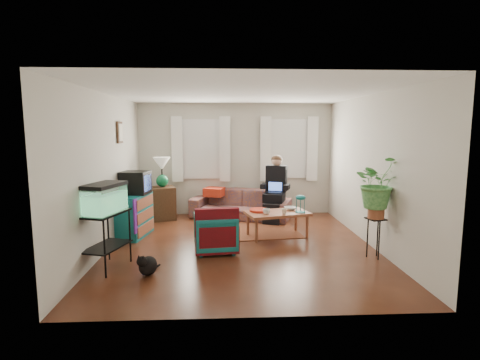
{
  "coord_description": "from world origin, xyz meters",
  "views": [
    {
      "loc": [
        -0.34,
        -6.28,
        2.02
      ],
      "look_at": [
        0.0,
        0.4,
        1.1
      ],
      "focal_mm": 28.0,
      "sensor_mm": 36.0,
      "label": 1
    }
  ],
  "objects": [
    {
      "name": "aquarium",
      "position": [
        -2.0,
        -0.96,
        1.05
      ],
      "size": [
        0.55,
        0.75,
        0.44
      ],
      "primitive_type": "cube",
      "rotation": [
        0.0,
        0.0,
        -0.29
      ],
      "color": "#7FD899",
      "rests_on": "aquarium_stand"
    },
    {
      "name": "bowl",
      "position": [
        0.98,
        0.7,
        0.5
      ],
      "size": [
        0.27,
        0.27,
        0.06
      ],
      "primitive_type": "imported",
      "rotation": [
        0.0,
        0.0,
        0.25
      ],
      "color": "white",
      "rests_on": "coffee_table"
    },
    {
      "name": "birdcage",
      "position": [
        1.13,
        0.47,
        0.64
      ],
      "size": [
        0.23,
        0.23,
        0.33
      ],
      "primitive_type": null,
      "rotation": [
        0.0,
        0.0,
        0.25
      ],
      "color": "#115B6B",
      "rests_on": "coffee_table"
    },
    {
      "name": "wall_back",
      "position": [
        0.0,
        2.5,
        1.3
      ],
      "size": [
        4.5,
        0.01,
        2.6
      ],
      "primitive_type": "cube",
      "color": "silver",
      "rests_on": "floor"
    },
    {
      "name": "snack_tray",
      "position": [
        0.37,
        0.6,
        0.49
      ],
      "size": [
        0.43,
        0.43,
        0.04
      ],
      "primitive_type": "cylinder",
      "rotation": [
        0.0,
        0.0,
        0.25
      ],
      "color": "#B21414",
      "rests_on": "coffee_table"
    },
    {
      "name": "coffee_table",
      "position": [
        0.71,
        0.52,
        0.24
      ],
      "size": [
        1.26,
        0.89,
        0.47
      ],
      "primitive_type": "cube",
      "rotation": [
        0.0,
        0.0,
        0.25
      ],
      "color": "brown",
      "rests_on": "floor"
    },
    {
      "name": "window_left",
      "position": [
        -0.8,
        2.48,
        1.55
      ],
      "size": [
        1.08,
        0.04,
        1.38
      ],
      "primitive_type": "cube",
      "color": "white",
      "rests_on": "wall_back"
    },
    {
      "name": "window_right",
      "position": [
        1.25,
        2.48,
        1.55
      ],
      "size": [
        1.08,
        0.04,
        1.38
      ],
      "primitive_type": "cube",
      "color": "white",
      "rests_on": "wall_back"
    },
    {
      "name": "sofa",
      "position": [
        0.1,
        2.05,
        0.43
      ],
      "size": [
        2.37,
        1.54,
        0.86
      ],
      "primitive_type": "imported",
      "rotation": [
        0.0,
        0.0,
        -0.33
      ],
      "color": "brown",
      "rests_on": "floor"
    },
    {
      "name": "aquarium_stand",
      "position": [
        -2.0,
        -0.96,
        0.41
      ],
      "size": [
        0.61,
        0.83,
        0.83
      ],
      "primitive_type": "cube",
      "rotation": [
        0.0,
        0.0,
        -0.29
      ],
      "color": "black",
      "rests_on": "floor"
    },
    {
      "name": "wall_right",
      "position": [
        2.25,
        0.0,
        1.3
      ],
      "size": [
        0.01,
        5.0,
        2.6
      ],
      "primitive_type": "cube",
      "color": "silver",
      "rests_on": "floor"
    },
    {
      "name": "floor",
      "position": [
        0.0,
        0.0,
        0.0
      ],
      "size": [
        4.5,
        5.0,
        0.01
      ],
      "primitive_type": "cube",
      "color": "#4F2B14",
      "rests_on": "ground"
    },
    {
      "name": "black_cat",
      "position": [
        -1.36,
        -1.25,
        0.16
      ],
      "size": [
        0.36,
        0.44,
        0.33
      ],
      "primitive_type": "ellipsoid",
      "rotation": [
        0.0,
        0.0,
        -0.33
      ],
      "color": "black",
      "rests_on": "floor"
    },
    {
      "name": "serape_throw",
      "position": [
        -0.41,
        -0.52,
        0.49
      ],
      "size": [
        0.71,
        0.24,
        0.57
      ],
      "primitive_type": "cube",
      "rotation": [
        0.0,
        0.0,
        0.12
      ],
      "color": "#9E0A0A",
      "rests_on": "armchair"
    },
    {
      "name": "table_lamp",
      "position": [
        -1.65,
        2.02,
        1.05
      ],
      "size": [
        0.48,
        0.48,
        0.67
      ],
      "primitive_type": null,
      "rotation": [
        0.0,
        0.0,
        0.34
      ],
      "color": "white",
      "rests_on": "side_table"
    },
    {
      "name": "area_rug",
      "position": [
        0.13,
        1.05,
        0.01
      ],
      "size": [
        2.17,
        1.82,
        0.01
      ],
      "primitive_type": "cube",
      "rotation": [
        0.0,
        0.0,
        0.11
      ],
      "color": "brown",
      "rests_on": "floor"
    },
    {
      "name": "potted_plant",
      "position": [
        2.06,
        -0.71,
        1.08
      ],
      "size": [
        0.86,
        0.79,
        0.81
      ],
      "primitive_type": "imported",
      "rotation": [
        0.0,
        0.0,
        0.25
      ],
      "color": "#599947",
      "rests_on": "plant_stand"
    },
    {
      "name": "curtains_left",
      "position": [
        -0.8,
        2.4,
        1.55
      ],
      "size": [
        1.36,
        0.06,
        1.5
      ],
      "primitive_type": "cube",
      "color": "white",
      "rests_on": "wall_back"
    },
    {
      "name": "armchair",
      "position": [
        -0.44,
        -0.25,
        0.35
      ],
      "size": [
        0.75,
        0.71,
        0.69
      ],
      "primitive_type": "imported",
      "rotation": [
        0.0,
        0.0,
        3.26
      ],
      "color": "#106064",
      "rests_on": "floor"
    },
    {
      "name": "cup_a",
      "position": [
        0.48,
        0.36,
        0.52
      ],
      "size": [
        0.16,
        0.16,
        0.1
      ],
      "primitive_type": "imported",
      "rotation": [
        0.0,
        0.0,
        0.25
      ],
      "color": "white",
      "rests_on": "coffee_table"
    },
    {
      "name": "side_table",
      "position": [
        -1.65,
        2.02,
        0.37
      ],
      "size": [
        0.64,
        0.64,
        0.74
      ],
      "primitive_type": "cube",
      "rotation": [
        0.0,
        0.0,
        0.34
      ],
      "color": "#3B2416",
      "rests_on": "floor"
    },
    {
      "name": "curtains_right",
      "position": [
        1.25,
        2.4,
        1.55
      ],
      "size": [
        1.36,
        0.06,
        1.5
      ],
      "primitive_type": "cube",
      "color": "white",
      "rests_on": "wall_back"
    },
    {
      "name": "wall_front",
      "position": [
        0.0,
        -2.5,
        1.3
      ],
      "size": [
        4.5,
        0.01,
        2.6
      ],
      "primitive_type": "cube",
      "color": "silver",
      "rests_on": "floor"
    },
    {
      "name": "wall_left",
      "position": [
        -2.25,
        0.0,
        1.3
      ],
      "size": [
        0.01,
        5.0,
        2.6
      ],
      "primitive_type": "cube",
      "color": "silver",
      "rests_on": "floor"
    },
    {
      "name": "dresser",
      "position": [
        -1.99,
        0.7,
        0.4
      ],
      "size": [
        0.59,
        0.95,
        0.8
      ],
      "primitive_type": "cube",
      "rotation": [
        0.0,
        0.0,
        -0.18
      ],
      "color": "#125270",
      "rests_on": "floor"
    },
    {
      "name": "picture_frame",
      "position": [
        -2.21,
        0.85,
        1.95
      ],
      "size": [
        0.04,
        0.32,
        0.4
      ],
      "primitive_type": "cube",
      "color": "#3D2616",
      "rests_on": "wall_left"
    },
    {
      "name": "cup_b",
      "position": [
        0.8,
        0.35,
        0.52
      ],
      "size": [
        0.13,
        0.13,
        0.1
      ],
      "primitive_type": "imported",
      "rotation": [
        0.0,
        0.0,
        0.25
      ],
      "color": "beige",
      "rests_on": "coffee_table"
    },
    {
      "name": "plant_stand",
      "position": [
        2.06,
        -0.71,
        0.32
      ],
      "size": [
        0.33,
        0.33,
        0.64
      ],
      "primitive_type": "cube",
      "rotation": [
        0.0,
        0.0,
        0.25
      ],
      "color": "black",
      "rests_on": "floor"
    },
    {
      "name": "ceiling",
      "position": [
        0.0,
        0.0,
        2.6
      ],
      "size": [
        4.5,
        5.0,
        0.01
      ],
      "primitive_type": "cube",
      "color": "white",
      "rests_on": "wall_back"
    },
    {
      "name": "crt_tv",
      "position": [
        -1.96,
        0.79,
        1.01
      ],
      "size": [
        0.56,
        0.52,
        0.43
      ],
      "primitive_type": "cube",
      "rotation": [
        0.0,
        0.0,
        -0.18
      ],
      "color": "black",
      "rests_on": "dresser"
    },
    {
      "name": "seated_person",
      "position": [
        0.85,
        1.79,
        0.66
      ],
      "size": [
        0.74,
        0.82,
        1.32
      ],
      "primitive_type": null,
      "rotation": [
        0.0,
        0.0,
        -0.33
      ],
      "color": "black",
      "rests_on": "sofa"
    }
  ]
}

